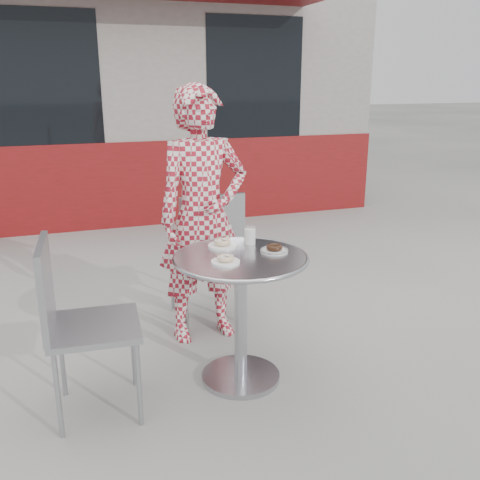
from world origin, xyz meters
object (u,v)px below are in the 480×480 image
object	(u,v)px
bistro_table	(241,288)
plate_near	(225,260)
chair_left	(95,361)
milk_cup	(250,236)
seated_person	(203,216)
chair_far	(205,279)
plate_checker	(274,249)
plate_far	(223,244)

from	to	relation	value
bistro_table	plate_near	size ratio (longest dim) A/B	4.99
chair_left	milk_cup	size ratio (longest dim) A/B	8.67
seated_person	plate_near	size ratio (longest dim) A/B	10.92
chair_far	milk_cup	xyz separation A→B (m)	(0.09, -0.71, 0.52)
chair_far	plate_checker	distance (m)	1.03
seated_person	chair_far	bearing A→B (deg)	68.81
seated_person	plate_checker	size ratio (longest dim) A/B	10.56
plate_far	chair_left	bearing A→B (deg)	-162.57
seated_person	milk_cup	distance (m)	0.47
plate_checker	seated_person	bearing A→B (deg)	111.71
chair_left	plate_near	xyz separation A→B (m)	(0.71, -0.03, 0.49)
plate_near	chair_far	bearing A→B (deg)	81.60
seated_person	plate_far	size ratio (longest dim) A/B	9.97
chair_far	plate_checker	bearing A→B (deg)	98.24
bistro_table	milk_cup	size ratio (longest dim) A/B	6.99
chair_far	seated_person	distance (m)	0.61
plate_near	milk_cup	distance (m)	0.36
plate_far	bistro_table	bearing A→B (deg)	-77.90
plate_checker	milk_cup	xyz separation A→B (m)	(-0.08, 0.18, 0.04)
chair_far	seated_person	bearing A→B (deg)	71.71
milk_cup	seated_person	bearing A→B (deg)	110.61
chair_left	bistro_table	bearing A→B (deg)	-83.33
plate_far	seated_person	bearing A→B (deg)	90.10
chair_far	chair_left	world-z (taller)	chair_far
chair_far	seated_person	world-z (taller)	seated_person
plate_far	plate_checker	xyz separation A→B (m)	(0.25, -0.19, -0.00)
plate_far	milk_cup	size ratio (longest dim) A/B	1.53
bistro_table	plate_far	distance (m)	0.29
chair_left	milk_cup	distance (m)	1.10
plate_far	milk_cup	world-z (taller)	milk_cup
plate_near	plate_checker	bearing A→B (deg)	16.19
chair_left	plate_near	world-z (taller)	chair_left
seated_person	plate_near	distance (m)	0.72
seated_person	plate_far	xyz separation A→B (m)	(0.00, -0.44, -0.06)
seated_person	plate_checker	bearing A→B (deg)	-73.73
chair_left	milk_cup	xyz separation A→B (m)	(0.94, 0.24, 0.52)
bistro_table	seated_person	distance (m)	0.69
chair_far	chair_left	bearing A→B (deg)	45.67
bistro_table	seated_person	bearing A→B (deg)	93.92
plate_checker	milk_cup	distance (m)	0.20
plate_checker	milk_cup	bearing A→B (deg)	114.32
chair_left	seated_person	world-z (taller)	seated_person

